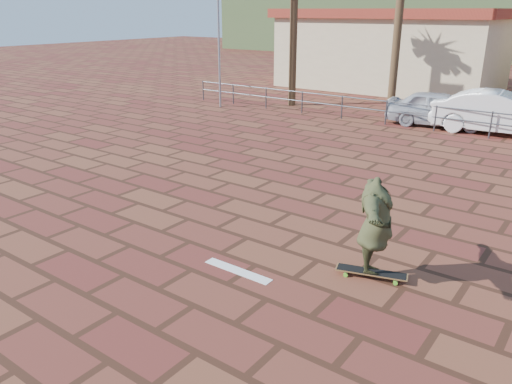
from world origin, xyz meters
TOP-DOWN VIEW (x-y plane):
  - ground at (0.00, 0.00)m, footprint 120.00×120.00m
  - paint_stripe at (0.70, -1.20)m, footprint 1.40×0.22m
  - guardrail at (0.00, 12.00)m, footprint 24.06×0.06m
  - flagpole at (-9.87, 11.00)m, footprint 1.30×0.10m
  - building_west at (-6.00, 22.00)m, footprint 12.60×7.60m
  - hill_back at (-22.00, 56.00)m, footprint 35.00×14.00m
  - longboard at (2.74, 0.01)m, footprint 1.26×0.62m
  - skateboarder at (2.74, 0.01)m, footprint 1.44×2.20m
  - car_silver at (-0.19, 13.00)m, footprint 4.28×2.23m
  - car_white at (2.04, 13.00)m, footprint 4.93×2.11m

SIDE VIEW (x-z plane):
  - ground at x=0.00m, z-range 0.00..0.00m
  - paint_stripe at x=0.70m, z-range 0.00..0.01m
  - longboard at x=2.74m, z-range 0.04..0.16m
  - guardrail at x=0.00m, z-range 0.18..1.18m
  - car_silver at x=-0.19m, z-range 0.00..1.39m
  - car_white at x=2.04m, z-range 0.00..1.58m
  - skateboarder at x=2.74m, z-range 0.12..1.87m
  - building_west at x=-6.00m, z-range 0.03..4.53m
  - hill_back at x=-22.00m, z-range 0.00..8.00m
  - flagpole at x=-9.87m, z-range 0.64..8.64m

